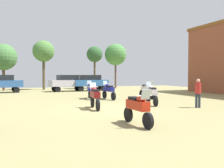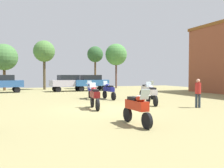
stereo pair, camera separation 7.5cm
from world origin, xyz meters
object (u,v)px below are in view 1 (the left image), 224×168
motorcycle_6 (152,94)px  tree_4 (116,55)px  motorcycle_2 (147,90)px  tree_2 (3,57)px  person_1 (198,91)px  motorcycle_5 (138,107)px  car_1 (90,82)px  motorcycle_7 (90,90)px  car_3 (2,82)px  motorcycle_3 (109,90)px  tree_3 (95,55)px  car_4 (68,82)px  tree_5 (43,52)px  motorcycle_9 (95,96)px

motorcycle_6 → tree_4: bearing=87.1°
motorcycle_2 → tree_2: tree_2 is taller
person_1 → tree_4: tree_4 is taller
motorcycle_2 → motorcycle_6: (-1.91, -3.85, -0.00)m
motorcycle_5 → car_1: (4.12, 20.41, 0.46)m
motorcycle_7 → car_3: 12.48m
motorcycle_2 → motorcycle_3: size_ratio=1.02×
person_1 → motorcycle_5: bearing=61.3°
car_1 → tree_3: bearing=-27.4°
motorcycle_5 → car_4: size_ratio=0.47×
motorcycle_3 → tree_2: bearing=113.4°
motorcycle_7 → car_3: size_ratio=0.48×
person_1 → car_1: bearing=-51.7°
car_4 → motorcycle_5: bearing=168.2°
motorcycle_7 → car_1: car_1 is taller
tree_5 → motorcycle_5: bearing=-87.5°
motorcycle_2 → motorcycle_6: motorcycle_6 is taller
tree_2 → tree_4: tree_4 is taller
motorcycle_2 → motorcycle_6: size_ratio=1.05×
tree_3 → tree_5: tree_5 is taller
motorcycle_7 → motorcycle_9: motorcycle_7 is taller
motorcycle_3 → motorcycle_6: motorcycle_6 is taller
motorcycle_6 → car_1: (0.28, 15.13, 0.43)m
motorcycle_6 → tree_5: size_ratio=0.33×
motorcycle_2 → tree_2: bearing=-55.7°
tree_2 → motorcycle_2: bearing=-53.3°
tree_5 → motorcycle_3: bearing=-77.0°
motorcycle_6 → car_4: car_4 is taller
motorcycle_9 → tree_2: (-5.90, 20.23, 3.54)m
car_3 → tree_2: size_ratio=0.76×
motorcycle_9 → person_1: 6.17m
car_4 → car_1: bearing=-99.3°
tree_5 → car_1: bearing=-42.6°
motorcycle_7 → tree_4: size_ratio=0.32×
motorcycle_6 → car_4: 15.40m
car_1 → motorcycle_3: bearing=167.9°
motorcycle_2 → car_3: bearing=-46.7°
motorcycle_7 → tree_5: size_ratio=0.32×
motorcycle_6 → person_1: (1.85, -2.23, 0.27)m
motorcycle_5 → motorcycle_6: 6.53m
car_1 → car_4: same height
tree_2 → motorcycle_5: bearing=-76.3°
motorcycle_5 → motorcycle_7: 10.62m
motorcycle_2 → tree_5: (-6.86, 16.08, 4.46)m
motorcycle_7 → tree_3: tree_3 is taller
tree_5 → tree_3: bearing=-3.1°
motorcycle_9 → tree_5: size_ratio=0.33×
motorcycle_9 → person_1: bearing=-11.0°
tree_4 → motorcycle_7: bearing=-119.9°
motorcycle_9 → car_3: bearing=116.3°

